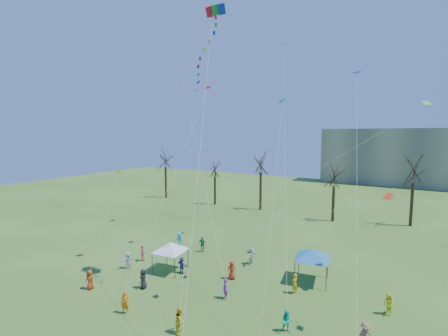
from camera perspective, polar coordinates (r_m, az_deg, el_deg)
The scene contains 7 objects.
distant_building at distance 97.97m, azimuth 35.62°, elevation 1.52°, with size 60.00×14.00×15.00m, color gray.
bare_tree_row at distance 52.62m, azimuth 18.64°, elevation -1.22°, with size 70.47×8.38×10.55m.
big_box_kite at distance 26.36m, azimuth -3.52°, elevation 18.43°, with size 3.13×6.00×23.58m.
canopy_tent_white at distance 32.18m, azimuth -9.79°, elevation -13.97°, with size 3.90×3.90×2.95m.
canopy_tent_blue at distance 30.75m, azimuth 15.84°, elevation -14.82°, with size 4.11×4.11×3.12m.
festival_crowd at distance 28.95m, azimuth -1.73°, elevation -19.80°, with size 24.21×14.35×1.83m.
small_kites_aloft at distance 30.55m, azimuth 5.13°, elevation 7.33°, with size 30.10×19.93×34.28m.
Camera 1 is at (12.43, -15.32, 13.57)m, focal length 25.00 mm.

